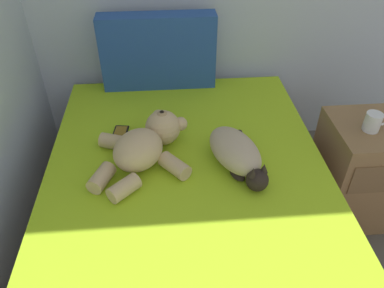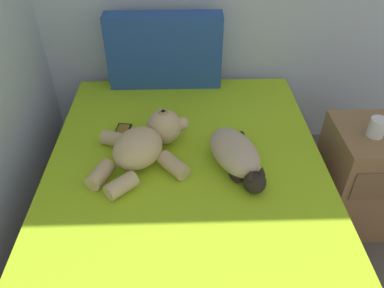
{
  "view_description": "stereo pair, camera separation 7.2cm",
  "coord_description": "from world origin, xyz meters",
  "px_view_note": "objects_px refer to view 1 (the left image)",
  "views": [
    {
      "loc": [
        0.79,
        2.24,
        1.71
      ],
      "look_at": [
        0.9,
        3.62,
        0.61
      ],
      "focal_mm": 35.12,
      "sensor_mm": 36.0,
      "label": 1
    },
    {
      "loc": [
        0.86,
        2.24,
        1.71
      ],
      "look_at": [
        0.9,
        3.62,
        0.61
      ],
      "focal_mm": 35.12,
      "sensor_mm": 36.0,
      "label": 2
    }
  ],
  "objects_px": {
    "cell_phone": "(120,134)",
    "nightstand": "(364,171)",
    "patterned_cushion": "(158,52)",
    "bed": "(190,227)",
    "teddy_bear": "(146,144)",
    "mug": "(373,122)",
    "cat": "(237,153)"
  },
  "relations": [
    {
      "from": "cell_phone",
      "to": "nightstand",
      "type": "bearing_deg",
      "value": -5.72
    },
    {
      "from": "patterned_cushion",
      "to": "bed",
      "type": "bearing_deg",
      "value": -82.93
    },
    {
      "from": "bed",
      "to": "cell_phone",
      "type": "bearing_deg",
      "value": 129.13
    },
    {
      "from": "teddy_bear",
      "to": "nightstand",
      "type": "distance_m",
      "value": 1.22
    },
    {
      "from": "patterned_cushion",
      "to": "cell_phone",
      "type": "bearing_deg",
      "value": -113.28
    },
    {
      "from": "patterned_cushion",
      "to": "mug",
      "type": "xyz_separation_m",
      "value": [
        1.03,
        -0.67,
        -0.1
      ]
    },
    {
      "from": "nightstand",
      "to": "mug",
      "type": "relative_size",
      "value": 5.1
    },
    {
      "from": "bed",
      "to": "cell_phone",
      "type": "xyz_separation_m",
      "value": [
        -0.33,
        0.41,
        0.28
      ]
    },
    {
      "from": "patterned_cushion",
      "to": "cell_phone",
      "type": "distance_m",
      "value": 0.59
    },
    {
      "from": "patterned_cushion",
      "to": "cat",
      "type": "xyz_separation_m",
      "value": [
        0.34,
        -0.79,
        -0.15
      ]
    },
    {
      "from": "nightstand",
      "to": "cat",
      "type": "bearing_deg",
      "value": -169.03
    },
    {
      "from": "patterned_cushion",
      "to": "teddy_bear",
      "type": "xyz_separation_m",
      "value": [
        -0.07,
        -0.7,
        -0.14
      ]
    },
    {
      "from": "cat",
      "to": "patterned_cushion",
      "type": "bearing_deg",
      "value": 113.57
    },
    {
      "from": "cell_phone",
      "to": "nightstand",
      "type": "relative_size",
      "value": 0.26
    },
    {
      "from": "bed",
      "to": "cat",
      "type": "height_order",
      "value": "cat"
    },
    {
      "from": "cat",
      "to": "cell_phone",
      "type": "bearing_deg",
      "value": 153.53
    },
    {
      "from": "patterned_cushion",
      "to": "cell_phone",
      "type": "height_order",
      "value": "patterned_cushion"
    },
    {
      "from": "teddy_bear",
      "to": "cell_phone",
      "type": "distance_m",
      "value": 0.25
    },
    {
      "from": "teddy_bear",
      "to": "nightstand",
      "type": "bearing_deg",
      "value": 2.78
    },
    {
      "from": "bed",
      "to": "teddy_bear",
      "type": "relative_size",
      "value": 3.62
    },
    {
      "from": "cell_phone",
      "to": "nightstand",
      "type": "xyz_separation_m",
      "value": [
        1.32,
        -0.13,
        -0.23
      ]
    },
    {
      "from": "bed",
      "to": "patterned_cushion",
      "type": "xyz_separation_m",
      "value": [
        -0.11,
        0.91,
        0.49
      ]
    },
    {
      "from": "cell_phone",
      "to": "nightstand",
      "type": "distance_m",
      "value": 1.35
    },
    {
      "from": "patterned_cushion",
      "to": "nightstand",
      "type": "bearing_deg",
      "value": -30.11
    },
    {
      "from": "bed",
      "to": "patterned_cushion",
      "type": "relative_size",
      "value": 2.96
    },
    {
      "from": "patterned_cushion",
      "to": "nightstand",
      "type": "xyz_separation_m",
      "value": [
        1.1,
        -0.64,
        -0.45
      ]
    },
    {
      "from": "mug",
      "to": "cat",
      "type": "bearing_deg",
      "value": -170.12
    },
    {
      "from": "cat",
      "to": "mug",
      "type": "distance_m",
      "value": 0.7
    },
    {
      "from": "patterned_cushion",
      "to": "cat",
      "type": "distance_m",
      "value": 0.87
    },
    {
      "from": "cell_phone",
      "to": "patterned_cushion",
      "type": "bearing_deg",
      "value": 66.72
    },
    {
      "from": "cat",
      "to": "nightstand",
      "type": "relative_size",
      "value": 0.72
    },
    {
      "from": "bed",
      "to": "patterned_cushion",
      "type": "distance_m",
      "value": 1.04
    }
  ]
}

